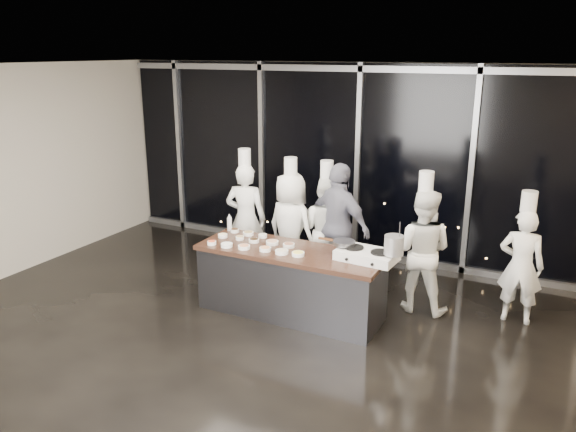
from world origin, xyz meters
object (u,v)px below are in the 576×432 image
at_px(stock_pot, 394,245).
at_px(chef_right, 421,250).
at_px(chef_far_left, 246,218).
at_px(stove, 367,255).
at_px(frying_pan, 343,242).
at_px(chef_side, 521,264).
at_px(chef_center, 326,229).
at_px(chef_left, 291,227).
at_px(demo_counter, 291,282).
at_px(guest, 339,227).

xyz_separation_m(stock_pot, chef_right, (0.15, 0.83, -0.31)).
bearing_deg(chef_far_left, stove, 144.13).
bearing_deg(frying_pan, chef_side, 30.28).
height_order(stove, chef_side, chef_side).
height_order(stock_pot, chef_far_left, chef_far_left).
height_order(chef_far_left, chef_center, chef_far_left).
bearing_deg(frying_pan, chef_left, 147.92).
bearing_deg(chef_side, stove, 30.01).
distance_m(demo_counter, stove, 1.13).
distance_m(guest, chef_right, 1.26).
xyz_separation_m(stove, chef_far_left, (-2.28, 0.93, -0.08)).
distance_m(guest, chef_side, 2.47).
relative_size(stove, guest, 0.40).
bearing_deg(chef_far_left, chef_side, 167.60).
bearing_deg(chef_center, chef_side, -175.24).
bearing_deg(chef_right, chef_left, -3.36).
distance_m(stove, chef_left, 1.75).
distance_m(chef_left, chef_side, 3.20).
bearing_deg(chef_right, guest, -9.25).
distance_m(chef_left, guest, 0.75).
distance_m(frying_pan, chef_side, 2.27).
distance_m(demo_counter, stock_pot, 1.52).
bearing_deg(guest, frying_pan, 134.66).
xyz_separation_m(stove, chef_left, (-1.49, 0.90, -0.12)).
relative_size(chef_left, chef_right, 1.00).
xyz_separation_m(chef_center, chef_right, (1.51, -0.35, 0.02)).
bearing_deg(chef_far_left, stock_pot, 146.09).
relative_size(chef_center, chef_side, 1.07).
bearing_deg(guest, chef_left, 27.41).
bearing_deg(chef_center, chef_far_left, 17.32).
bearing_deg(guest, chef_side, -159.06).
height_order(demo_counter, chef_side, chef_side).
xyz_separation_m(chef_far_left, chef_side, (3.98, 0.08, -0.11)).
distance_m(stove, frying_pan, 0.34).
xyz_separation_m(demo_counter, stove, (1.00, 0.09, 0.51)).
distance_m(frying_pan, chef_center, 1.34).
distance_m(stove, stock_pot, 0.39).
bearing_deg(stock_pot, demo_counter, -177.64).
bearing_deg(chef_left, demo_counter, 129.93).
bearing_deg(guest, chef_right, -168.51).
distance_m(stove, chef_far_left, 2.46).
xyz_separation_m(demo_counter, chef_left, (-0.49, 1.00, 0.40)).
height_order(chef_left, chef_right, chef_right).
height_order(chef_far_left, chef_side, chef_far_left).
relative_size(chef_right, chef_side, 1.10).
xyz_separation_m(demo_counter, chef_center, (-0.03, 1.24, 0.37)).
bearing_deg(chef_right, chef_side, -170.17).
height_order(stock_pot, chef_side, chef_side).
bearing_deg(frying_pan, stock_pot, -1.72).
relative_size(frying_pan, chef_far_left, 0.25).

